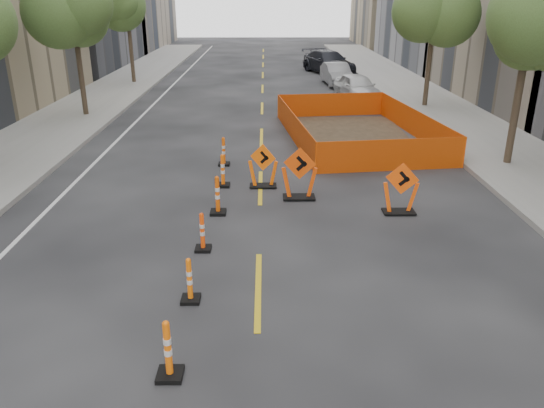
{
  "coord_description": "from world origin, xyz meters",
  "views": [
    {
      "loc": [
        0.15,
        -5.2,
        5.49
      ],
      "look_at": [
        0.3,
        5.83,
        1.1
      ],
      "focal_mm": 35.0,
      "sensor_mm": 36.0,
      "label": 1
    }
  ],
  "objects_px": {
    "channelizer_5": "(202,232)",
    "channelizer_3": "(168,349)",
    "chevron_sign_right": "(401,188)",
    "channelizer_8": "(224,151)",
    "parked_car_far": "(329,62)",
    "channelizer_4": "(190,280)",
    "chevron_sign_center": "(299,173)",
    "channelizer_6": "(218,195)",
    "channelizer_7": "(223,170)",
    "parked_car_near": "(357,87)",
    "parked_car_mid": "(337,74)",
    "chevron_sign_left": "(263,166)"
  },
  "relations": [
    {
      "from": "channelizer_5",
      "to": "channelizer_3",
      "type": "bearing_deg",
      "value": -90.57
    },
    {
      "from": "channelizer_3",
      "to": "chevron_sign_right",
      "type": "xyz_separation_m",
      "value": [
        5.06,
        6.47,
        0.21
      ]
    },
    {
      "from": "channelizer_8",
      "to": "parked_car_far",
      "type": "height_order",
      "value": "parked_car_far"
    },
    {
      "from": "chevron_sign_right",
      "to": "parked_car_far",
      "type": "distance_m",
      "value": 27.05
    },
    {
      "from": "channelizer_4",
      "to": "chevron_sign_center",
      "type": "height_order",
      "value": "chevron_sign_center"
    },
    {
      "from": "channelizer_6",
      "to": "chevron_sign_right",
      "type": "bearing_deg",
      "value": -0.4
    },
    {
      "from": "channelizer_8",
      "to": "chevron_sign_right",
      "type": "xyz_separation_m",
      "value": [
        5.0,
        -4.37,
        0.22
      ]
    },
    {
      "from": "channelizer_6",
      "to": "parked_car_far",
      "type": "height_order",
      "value": "parked_car_far"
    },
    {
      "from": "channelizer_5",
      "to": "chevron_sign_center",
      "type": "distance_m",
      "value": 4.06
    },
    {
      "from": "channelizer_7",
      "to": "chevron_sign_right",
      "type": "bearing_deg",
      "value": -24.34
    },
    {
      "from": "parked_car_far",
      "to": "channelizer_4",
      "type": "bearing_deg",
      "value": -122.03
    },
    {
      "from": "channelizer_5",
      "to": "parked_car_near",
      "type": "bearing_deg",
      "value": 70.52
    },
    {
      "from": "channelizer_3",
      "to": "parked_car_far",
      "type": "height_order",
      "value": "parked_car_far"
    },
    {
      "from": "chevron_sign_center",
      "to": "parked_car_near",
      "type": "height_order",
      "value": "chevron_sign_center"
    },
    {
      "from": "parked_car_near",
      "to": "parked_car_mid",
      "type": "distance_m",
      "value": 5.29
    },
    {
      "from": "channelizer_6",
      "to": "parked_car_far",
      "type": "distance_m",
      "value": 27.65
    },
    {
      "from": "channelizer_5",
      "to": "channelizer_8",
      "type": "xyz_separation_m",
      "value": [
        0.02,
        6.51,
        0.03
      ]
    },
    {
      "from": "parked_car_far",
      "to": "parked_car_mid",
      "type": "bearing_deg",
      "value": -111.85
    },
    {
      "from": "chevron_sign_right",
      "to": "parked_car_near",
      "type": "distance_m",
      "value": 16.39
    },
    {
      "from": "chevron_sign_left",
      "to": "chevron_sign_center",
      "type": "xyz_separation_m",
      "value": [
        1.03,
        -1.0,
        0.09
      ]
    },
    {
      "from": "channelizer_8",
      "to": "parked_car_near",
      "type": "xyz_separation_m",
      "value": [
        6.51,
        11.95,
        0.21
      ]
    },
    {
      "from": "channelizer_3",
      "to": "channelizer_7",
      "type": "relative_size",
      "value": 0.99
    },
    {
      "from": "chevron_sign_left",
      "to": "channelizer_3",
      "type": "bearing_deg",
      "value": -75.91
    },
    {
      "from": "channelizer_4",
      "to": "chevron_sign_left",
      "type": "distance_m",
      "value": 6.59
    },
    {
      "from": "channelizer_3",
      "to": "chevron_sign_right",
      "type": "bearing_deg",
      "value": 51.98
    },
    {
      "from": "channelizer_4",
      "to": "parked_car_far",
      "type": "xyz_separation_m",
      "value": [
        6.15,
        31.33,
        0.34
      ]
    },
    {
      "from": "channelizer_6",
      "to": "chevron_sign_right",
      "type": "distance_m",
      "value": 4.86
    },
    {
      "from": "parked_car_near",
      "to": "parked_car_far",
      "type": "bearing_deg",
      "value": 80.78
    },
    {
      "from": "channelizer_3",
      "to": "parked_car_near",
      "type": "distance_m",
      "value": 23.73
    },
    {
      "from": "chevron_sign_left",
      "to": "parked_car_mid",
      "type": "xyz_separation_m",
      "value": [
        4.69,
        19.46,
        0.0
      ]
    },
    {
      "from": "channelizer_3",
      "to": "channelizer_4",
      "type": "xyz_separation_m",
      "value": [
        0.04,
        2.17,
        -0.05
      ]
    },
    {
      "from": "chevron_sign_left",
      "to": "parked_car_far",
      "type": "relative_size",
      "value": 0.24
    },
    {
      "from": "channelizer_4",
      "to": "channelizer_6",
      "type": "height_order",
      "value": "channelizer_6"
    },
    {
      "from": "chevron_sign_center",
      "to": "parked_car_near",
      "type": "distance_m",
      "value": 15.74
    },
    {
      "from": "chevron_sign_center",
      "to": "parked_car_mid",
      "type": "relative_size",
      "value": 0.37
    },
    {
      "from": "channelizer_3",
      "to": "parked_car_far",
      "type": "distance_m",
      "value": 34.07
    },
    {
      "from": "chevron_sign_right",
      "to": "channelizer_8",
      "type": "bearing_deg",
      "value": 160.21
    },
    {
      "from": "channelizer_8",
      "to": "parked_car_mid",
      "type": "xyz_separation_m",
      "value": [
        6.04,
        17.22,
        0.19
      ]
    },
    {
      "from": "chevron_sign_right",
      "to": "parked_car_near",
      "type": "relative_size",
      "value": 0.34
    },
    {
      "from": "chevron_sign_right",
      "to": "parked_car_far",
      "type": "relative_size",
      "value": 0.26
    },
    {
      "from": "channelizer_6",
      "to": "parked_car_near",
      "type": "height_order",
      "value": "parked_car_near"
    },
    {
      "from": "channelizer_6",
      "to": "chevron_sign_center",
      "type": "bearing_deg",
      "value": 26.1
    },
    {
      "from": "parked_car_mid",
      "to": "channelizer_3",
      "type": "bearing_deg",
      "value": -107.46
    },
    {
      "from": "parked_car_near",
      "to": "chevron_sign_center",
      "type": "bearing_deg",
      "value": -116.45
    },
    {
      "from": "channelizer_3",
      "to": "parked_car_mid",
      "type": "bearing_deg",
      "value": 77.73
    },
    {
      "from": "channelizer_8",
      "to": "parked_car_near",
      "type": "bearing_deg",
      "value": 61.42
    },
    {
      "from": "chevron_sign_right",
      "to": "channelizer_6",
      "type": "bearing_deg",
      "value": -159.02
    },
    {
      "from": "channelizer_7",
      "to": "channelizer_8",
      "type": "height_order",
      "value": "channelizer_7"
    },
    {
      "from": "channelizer_3",
      "to": "chevron_sign_center",
      "type": "height_order",
      "value": "chevron_sign_center"
    },
    {
      "from": "channelizer_7",
      "to": "chevron_sign_center",
      "type": "distance_m",
      "value": 2.51
    }
  ]
}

